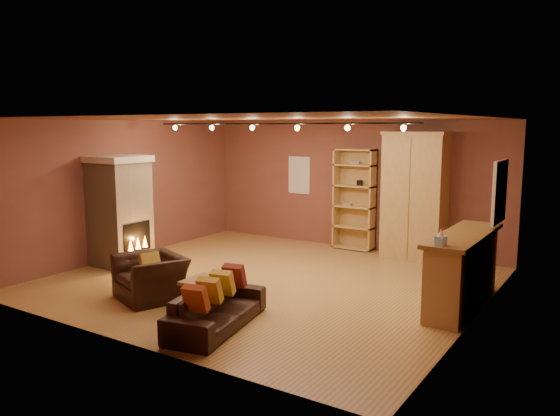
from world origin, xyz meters
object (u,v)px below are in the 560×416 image
Objects in this scene: armchair at (151,270)px; coffee_table at (207,284)px; fireplace at (120,211)px; bookcase at (355,198)px; loveseat at (217,301)px; bar_counter at (463,270)px; armoire at (415,196)px.

armchair is 1.87× the size of coffee_table.
coffee_table is at bearing -20.27° from fireplace.
fireplace is 3.25× the size of coffee_table.
bookcase is 5.13m from armchair.
loveseat is 1.51× the size of armchair.
loveseat is at bearing -133.47° from bar_counter.
armchair is 1.12m from coffee_table.
bookcase is at bearing 171.40° from armoire.
armchair is at bearing 64.20° from loveseat.
bookcase is 1.19× the size of loveseat.
bookcase is at bearing 49.20° from fireplace.
coffee_table is (-3.07, -2.20, -0.17)m from bar_counter.
fireplace reaches higher than bar_counter.
armchair is (-2.56, -4.74, -0.83)m from armoire.
bookcase reaches higher than fireplace.
loveseat is 0.71m from coffee_table.
bar_counter is 4.75m from armchair.
armchair is (2.06, -1.22, -0.60)m from fireplace.
armoire is at bearing 82.99° from armchair.
armoire reaches higher than bar_counter.
fireplace is 5.81m from armoire.
bar_counter is 1.26× the size of loveseat.
bar_counter is (6.24, 1.03, -0.49)m from fireplace.
bookcase is at bearing 138.16° from bar_counter.
armoire is 5.45m from armchair.
coffee_table is at bearing 23.56° from armchair.
loveseat is (3.72, -1.63, -0.70)m from fireplace.
coffee_table is (-1.45, -4.69, -0.89)m from armoire.
armchair reaches higher than coffee_table.
bar_counter is at bearing -55.36° from loveseat.
armoire is (1.40, -0.21, 0.17)m from bookcase.
armchair is at bearing -151.75° from bar_counter.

